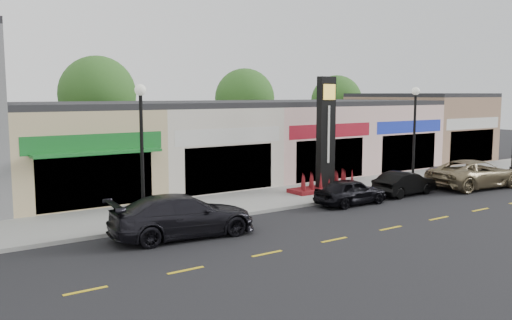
% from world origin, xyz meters
% --- Properties ---
extents(ground, '(120.00, 120.00, 0.00)m').
position_xyz_m(ground, '(0.00, 0.00, 0.00)').
color(ground, black).
rests_on(ground, ground).
extents(sidewalk, '(52.00, 4.30, 0.15)m').
position_xyz_m(sidewalk, '(0.00, 4.35, 0.07)').
color(sidewalk, gray).
rests_on(sidewalk, ground).
extents(curb, '(52.00, 0.20, 0.15)m').
position_xyz_m(curb, '(0.00, 2.10, 0.07)').
color(curb, gray).
rests_on(curb, ground).
extents(shop_beige, '(7.00, 10.85, 4.80)m').
position_xyz_m(shop_beige, '(-8.50, 11.46, 2.40)').
color(shop_beige, tan).
rests_on(shop_beige, ground).
extents(shop_cream, '(7.00, 10.01, 4.80)m').
position_xyz_m(shop_cream, '(-1.50, 11.47, 2.40)').
color(shop_cream, silver).
rests_on(shop_cream, ground).
extents(shop_pink_w, '(7.00, 10.01, 4.80)m').
position_xyz_m(shop_pink_w, '(5.50, 11.47, 2.40)').
color(shop_pink_w, beige).
rests_on(shop_pink_w, ground).
extents(shop_pink_e, '(7.00, 10.01, 4.80)m').
position_xyz_m(shop_pink_e, '(12.50, 11.47, 2.40)').
color(shop_pink_e, beige).
rests_on(shop_pink_e, ground).
extents(shop_tan, '(7.00, 10.01, 5.30)m').
position_xyz_m(shop_tan, '(19.50, 11.48, 2.65)').
color(shop_tan, '#88644F').
rests_on(shop_tan, ground).
extents(tree_rear_west, '(5.20, 5.20, 7.83)m').
position_xyz_m(tree_rear_west, '(-4.00, 19.50, 5.22)').
color(tree_rear_west, '#382619').
rests_on(tree_rear_west, ground).
extents(tree_rear_mid, '(4.80, 4.80, 7.29)m').
position_xyz_m(tree_rear_mid, '(8.00, 19.50, 4.88)').
color(tree_rear_mid, '#382619').
rests_on(tree_rear_mid, ground).
extents(tree_rear_east, '(4.60, 4.60, 6.94)m').
position_xyz_m(tree_rear_east, '(18.00, 19.50, 4.63)').
color(tree_rear_east, '#382619').
rests_on(tree_rear_east, ground).
extents(lamp_west_near, '(0.44, 0.44, 5.47)m').
position_xyz_m(lamp_west_near, '(-8.00, 2.50, 3.48)').
color(lamp_west_near, black).
rests_on(lamp_west_near, sidewalk).
extents(lamp_east_near, '(0.44, 0.44, 5.47)m').
position_xyz_m(lamp_east_near, '(8.00, 2.50, 3.48)').
color(lamp_east_near, black).
rests_on(lamp_east_near, sidewalk).
extents(pylon_sign, '(4.20, 1.30, 6.00)m').
position_xyz_m(pylon_sign, '(3.00, 4.20, 2.27)').
color(pylon_sign, maroon).
rests_on(pylon_sign, sidewalk).
extents(car_dark_sedan, '(2.76, 5.64, 1.58)m').
position_xyz_m(car_dark_sedan, '(-7.29, 0.53, 0.79)').
color(car_dark_sedan, black).
rests_on(car_dark_sedan, ground).
extents(car_black_sedan, '(1.53, 3.76, 1.28)m').
position_xyz_m(car_black_sedan, '(1.93, 1.20, 0.64)').
color(car_black_sedan, black).
rests_on(car_black_sedan, ground).
extents(car_black_conv, '(1.55, 3.87, 1.25)m').
position_xyz_m(car_black_conv, '(6.01, 1.40, 0.63)').
color(car_black_conv, black).
rests_on(car_black_conv, ground).
extents(car_gold_suv, '(3.20, 5.94, 1.58)m').
position_xyz_m(car_gold_suv, '(11.06, 0.66, 0.79)').
color(car_gold_suv, '#827253').
rests_on(car_gold_suv, ground).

